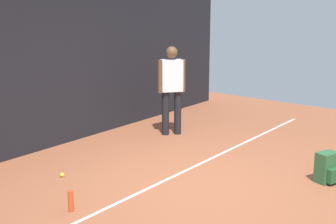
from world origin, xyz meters
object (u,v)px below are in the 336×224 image
object	(u,v)px
tennis_player	(172,85)
tennis_ball_by_fence	(62,175)
backpack	(327,168)
water_bottle	(71,201)

from	to	relation	value
tennis_player	tennis_ball_by_fence	distance (m)	2.96
backpack	water_bottle	size ratio (longest dim) A/B	1.63
tennis_ball_by_fence	water_bottle	size ratio (longest dim) A/B	0.24
tennis_ball_by_fence	water_bottle	xyz separation A→B (m)	(-0.69, -1.00, 0.10)
tennis_player	tennis_ball_by_fence	xyz separation A→B (m)	(-2.81, -0.12, -0.93)
backpack	tennis_player	bearing A→B (deg)	99.51
backpack	water_bottle	distance (m)	3.59
water_bottle	tennis_player	bearing A→B (deg)	17.79
tennis_ball_by_fence	water_bottle	distance (m)	1.22
tennis_player	water_bottle	size ratio (longest dim) A/B	6.30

